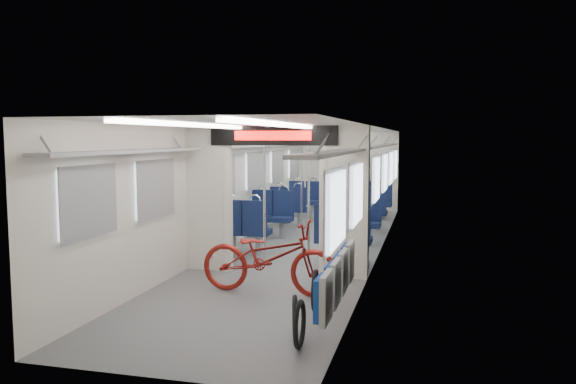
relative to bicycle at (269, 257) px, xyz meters
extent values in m
plane|color=#515456|center=(-0.23, 3.16, -0.51)|extent=(12.00, 12.00, 0.00)
cube|color=beige|center=(-1.68, 3.16, 0.64)|extent=(0.02, 12.00, 2.30)
cube|color=beige|center=(1.22, 3.16, 0.64)|extent=(0.02, 12.00, 2.30)
cube|color=beige|center=(-0.23, 9.16, 0.64)|extent=(2.90, 0.02, 2.30)
cube|color=beige|center=(-0.23, -2.84, 0.64)|extent=(2.90, 0.02, 2.30)
cube|color=silver|center=(-0.23, 3.16, 1.79)|extent=(2.90, 12.00, 0.02)
cube|color=white|center=(-0.78, 3.16, 1.76)|extent=(0.12, 11.40, 0.04)
cube|color=white|center=(0.32, 3.16, 1.76)|extent=(0.12, 11.40, 0.04)
cube|color=beige|center=(-1.36, 1.16, 0.49)|extent=(0.65, 0.18, 2.00)
cube|color=beige|center=(0.89, 1.16, 0.49)|extent=(0.65, 0.18, 2.00)
cube|color=beige|center=(-0.23, 1.16, 1.64)|extent=(2.90, 0.18, 0.30)
cylinder|color=beige|center=(-1.03, 1.16, 0.49)|extent=(0.20, 0.20, 2.00)
cylinder|color=beige|center=(0.57, 1.16, 0.49)|extent=(0.20, 0.20, 2.00)
cube|color=black|center=(-0.23, 1.05, 1.64)|extent=(2.00, 0.03, 0.30)
cube|color=#FF0C07|center=(-0.23, 1.02, 1.64)|extent=(1.20, 0.02, 0.14)
cube|color=silver|center=(-1.65, -1.64, 0.89)|extent=(0.04, 1.00, 0.75)
cube|color=silver|center=(1.19, -1.64, 0.89)|extent=(0.04, 1.00, 0.75)
cube|color=silver|center=(-1.65, -0.04, 0.89)|extent=(0.04, 1.00, 0.75)
cube|color=silver|center=(1.19, -0.04, 0.89)|extent=(0.04, 1.00, 0.75)
cube|color=silver|center=(-1.65, 2.66, 0.89)|extent=(0.04, 1.00, 0.75)
cube|color=silver|center=(1.19, 2.66, 0.89)|extent=(0.04, 1.00, 0.75)
cube|color=silver|center=(-1.65, 4.56, 0.89)|extent=(0.04, 1.00, 0.75)
cube|color=silver|center=(1.19, 4.56, 0.89)|extent=(0.04, 1.00, 0.75)
cube|color=silver|center=(-1.65, 6.46, 0.89)|extent=(0.04, 1.00, 0.75)
cube|color=silver|center=(1.19, 6.46, 0.89)|extent=(0.04, 1.00, 0.75)
cube|color=silver|center=(-1.65, 8.26, 0.89)|extent=(0.04, 1.00, 0.75)
cube|color=silver|center=(1.19, 8.26, 0.89)|extent=(0.04, 1.00, 0.75)
cube|color=gray|center=(-1.50, -0.84, 1.44)|extent=(0.30, 3.60, 0.04)
cube|color=gray|center=(1.04, -0.84, 1.44)|extent=(0.30, 3.60, 0.04)
cube|color=gray|center=(-1.50, 5.16, 1.44)|extent=(0.30, 7.60, 0.04)
cube|color=gray|center=(1.04, 5.16, 1.44)|extent=(0.30, 7.60, 0.04)
cube|color=gray|center=(-0.23, 9.10, 0.49)|extent=(0.90, 0.05, 2.00)
imported|color=maroon|center=(0.00, 0.00, 0.00)|extent=(1.96, 0.77, 1.01)
cube|color=gray|center=(1.15, -1.98, 0.07)|extent=(0.06, 0.43, 0.49)
cube|color=navy|center=(1.09, -1.98, 0.07)|extent=(0.06, 0.39, 0.41)
cube|color=gray|center=(1.15, -1.43, 0.07)|extent=(0.06, 0.43, 0.49)
cube|color=navy|center=(1.09, -1.43, 0.07)|extent=(0.06, 0.39, 0.41)
cube|color=gray|center=(1.15, -0.88, 0.07)|extent=(0.06, 0.43, 0.49)
cube|color=navy|center=(1.09, -0.88, 0.07)|extent=(0.06, 0.39, 0.41)
cube|color=gray|center=(1.15, -0.33, 0.07)|extent=(0.06, 0.43, 0.49)
cube|color=navy|center=(1.09, -0.33, 0.07)|extent=(0.06, 0.39, 0.41)
torus|color=black|center=(0.85, -1.84, -0.28)|extent=(0.07, 0.50, 0.50)
torus|color=black|center=(0.73, -1.53, -0.31)|extent=(0.17, 0.45, 0.45)
torus|color=black|center=(0.76, -0.60, -0.27)|extent=(0.09, 0.52, 0.52)
cube|color=#0C1639|center=(-0.93, 2.50, -0.11)|extent=(0.45, 0.42, 0.10)
cylinder|color=gray|center=(-0.93, 2.50, -0.33)|extent=(0.10, 0.10, 0.35)
cube|color=#0C1639|center=(-0.93, 2.33, 0.22)|extent=(0.45, 0.08, 0.55)
torus|color=silver|center=(-0.93, 2.33, 0.49)|extent=(0.23, 0.03, 0.23)
cube|color=#0C1639|center=(-0.93, 4.19, -0.11)|extent=(0.45, 0.42, 0.10)
cylinder|color=gray|center=(-0.93, 4.19, -0.33)|extent=(0.10, 0.10, 0.35)
cube|color=#0C1639|center=(-0.93, 4.36, 0.22)|extent=(0.45, 0.08, 0.55)
torus|color=silver|center=(-0.93, 4.36, 0.49)|extent=(0.23, 0.03, 0.23)
cube|color=#0C1639|center=(-1.40, 2.50, -0.11)|extent=(0.45, 0.42, 0.10)
cylinder|color=gray|center=(-1.40, 2.50, -0.33)|extent=(0.10, 0.10, 0.35)
cube|color=#0C1639|center=(-1.40, 2.33, 0.22)|extent=(0.45, 0.08, 0.55)
torus|color=silver|center=(-1.40, 2.33, 0.49)|extent=(0.23, 0.03, 0.23)
cube|color=#0C1639|center=(-1.40, 4.19, -0.11)|extent=(0.45, 0.42, 0.10)
cylinder|color=gray|center=(-1.40, 4.19, -0.33)|extent=(0.10, 0.10, 0.35)
cube|color=#0C1639|center=(-1.40, 4.36, 0.22)|extent=(0.45, 0.08, 0.55)
torus|color=silver|center=(-1.40, 4.36, 0.49)|extent=(0.23, 0.03, 0.23)
cube|color=#0C1639|center=(0.47, 2.12, -0.11)|extent=(0.47, 0.44, 0.10)
cylinder|color=gray|center=(0.47, 2.12, -0.33)|extent=(0.10, 0.10, 0.35)
cube|color=#0C1639|center=(0.47, 1.94, 0.23)|extent=(0.47, 0.08, 0.57)
torus|color=silver|center=(0.47, 1.94, 0.52)|extent=(0.24, 0.03, 0.24)
cube|color=#0C1639|center=(0.47, 3.89, -0.11)|extent=(0.47, 0.44, 0.10)
cylinder|color=gray|center=(0.47, 3.89, -0.33)|extent=(0.10, 0.10, 0.35)
cube|color=#0C1639|center=(0.47, 4.07, 0.23)|extent=(0.47, 0.08, 0.57)
torus|color=silver|center=(0.47, 4.07, 0.52)|extent=(0.24, 0.03, 0.24)
cube|color=#0C1639|center=(0.94, 2.12, -0.11)|extent=(0.47, 0.44, 0.10)
cylinder|color=gray|center=(0.94, 2.12, -0.33)|extent=(0.10, 0.10, 0.35)
cube|color=#0C1639|center=(0.94, 1.94, 0.23)|extent=(0.47, 0.08, 0.57)
torus|color=silver|center=(0.94, 1.94, 0.52)|extent=(0.24, 0.03, 0.24)
cube|color=#0C1639|center=(0.94, 3.89, -0.11)|extent=(0.47, 0.44, 0.10)
cylinder|color=gray|center=(0.94, 3.89, -0.33)|extent=(0.10, 0.10, 0.35)
cube|color=#0C1639|center=(0.94, 4.07, 0.23)|extent=(0.47, 0.08, 0.57)
torus|color=silver|center=(0.94, 4.07, 0.52)|extent=(0.24, 0.03, 0.24)
cube|color=#0C1639|center=(-0.93, 5.86, -0.11)|extent=(0.41, 0.38, 0.10)
cylinder|color=gray|center=(-0.93, 5.86, -0.33)|extent=(0.10, 0.10, 0.35)
cube|color=#0C1639|center=(-0.93, 5.70, 0.19)|extent=(0.41, 0.07, 0.50)
torus|color=silver|center=(-0.93, 5.70, 0.45)|extent=(0.21, 0.03, 0.21)
cube|color=#0C1639|center=(-0.93, 7.41, -0.11)|extent=(0.41, 0.38, 0.10)
cylinder|color=gray|center=(-0.93, 7.41, -0.33)|extent=(0.10, 0.10, 0.35)
cube|color=#0C1639|center=(-0.93, 7.57, 0.19)|extent=(0.41, 0.07, 0.50)
torus|color=silver|center=(-0.93, 7.57, 0.45)|extent=(0.21, 0.03, 0.21)
cube|color=#0C1639|center=(-1.40, 5.86, -0.11)|extent=(0.41, 0.38, 0.10)
cylinder|color=gray|center=(-1.40, 5.86, -0.33)|extent=(0.10, 0.10, 0.35)
cube|color=#0C1639|center=(-1.40, 5.70, 0.19)|extent=(0.41, 0.07, 0.50)
torus|color=silver|center=(-1.40, 5.70, 0.45)|extent=(0.21, 0.03, 0.21)
cube|color=#0C1639|center=(-1.40, 7.41, -0.11)|extent=(0.41, 0.38, 0.10)
cylinder|color=gray|center=(-1.40, 7.41, -0.33)|extent=(0.10, 0.10, 0.35)
cube|color=#0C1639|center=(-1.40, 7.57, 0.19)|extent=(0.41, 0.07, 0.50)
torus|color=silver|center=(-1.40, 7.57, 0.45)|extent=(0.21, 0.03, 0.21)
cube|color=#0C1639|center=(0.47, 5.75, -0.11)|extent=(0.44, 0.41, 0.10)
cylinder|color=gray|center=(0.47, 5.75, -0.33)|extent=(0.10, 0.10, 0.35)
cube|color=#0C1639|center=(0.47, 5.58, 0.21)|extent=(0.44, 0.08, 0.54)
torus|color=silver|center=(0.47, 5.58, 0.48)|extent=(0.22, 0.03, 0.22)
cube|color=#0C1639|center=(0.47, 7.41, -0.11)|extent=(0.44, 0.41, 0.10)
cylinder|color=gray|center=(0.47, 7.41, -0.33)|extent=(0.10, 0.10, 0.35)
cube|color=#0C1639|center=(0.47, 7.58, 0.21)|extent=(0.44, 0.08, 0.54)
torus|color=silver|center=(0.47, 7.58, 0.48)|extent=(0.22, 0.03, 0.22)
cube|color=#0C1639|center=(0.94, 5.75, -0.11)|extent=(0.44, 0.41, 0.10)
cylinder|color=gray|center=(0.94, 5.75, -0.33)|extent=(0.10, 0.10, 0.35)
cube|color=#0C1639|center=(0.94, 5.58, 0.21)|extent=(0.44, 0.08, 0.54)
torus|color=silver|center=(0.94, 5.58, 0.48)|extent=(0.22, 0.03, 0.22)
cube|color=#0C1639|center=(0.94, 7.41, -0.11)|extent=(0.44, 0.41, 0.10)
cylinder|color=gray|center=(0.94, 7.41, -0.33)|extent=(0.10, 0.10, 0.35)
cube|color=#0C1639|center=(0.94, 7.58, 0.21)|extent=(0.44, 0.08, 0.54)
torus|color=silver|center=(0.94, 7.58, 0.48)|extent=(0.22, 0.03, 0.22)
cylinder|color=silver|center=(-0.54, 1.61, 0.64)|extent=(0.04, 0.04, 2.30)
cylinder|color=silver|center=(0.13, 1.95, 0.64)|extent=(0.04, 0.04, 2.30)
cylinder|color=silver|center=(-0.64, 4.81, 0.64)|extent=(0.04, 0.04, 2.30)
cylinder|color=silver|center=(0.10, 5.07, 0.64)|extent=(0.04, 0.04, 2.30)
camera|label=1|loc=(2.08, -7.18, 1.60)|focal=35.00mm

